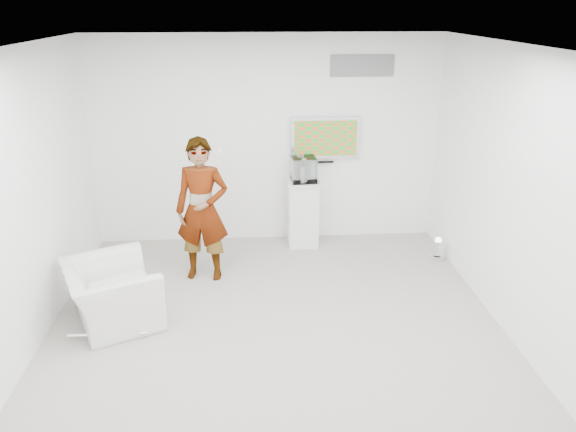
% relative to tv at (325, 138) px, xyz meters
% --- Properties ---
extents(room, '(5.01, 5.01, 3.00)m').
position_rel_tv_xyz_m(room, '(-0.85, -2.45, -0.05)').
color(room, '#A19F94').
rests_on(room, ground).
extents(tv, '(1.00, 0.08, 0.60)m').
position_rel_tv_xyz_m(tv, '(0.00, 0.00, 0.00)').
color(tv, silver).
rests_on(tv, room).
extents(logo_decal, '(0.90, 0.02, 0.30)m').
position_rel_tv_xyz_m(logo_decal, '(0.50, 0.04, 1.00)').
color(logo_decal, slate).
rests_on(logo_decal, room).
extents(person, '(0.73, 0.53, 1.85)m').
position_rel_tv_xyz_m(person, '(-1.71, -1.20, -0.63)').
color(person, white).
rests_on(person, room).
extents(armchair, '(1.28, 1.35, 0.69)m').
position_rel_tv_xyz_m(armchair, '(-2.66, -2.25, -1.21)').
color(armchair, white).
rests_on(armchair, room).
extents(pedestal, '(0.48, 0.48, 0.98)m').
position_rel_tv_xyz_m(pedestal, '(-0.34, -0.24, -1.06)').
color(pedestal, white).
rests_on(pedestal, room).
extents(floor_uplight, '(0.22, 0.22, 0.32)m').
position_rel_tv_xyz_m(floor_uplight, '(1.49, -0.92, -1.39)').
color(floor_uplight, silver).
rests_on(floor_uplight, room).
extents(vitrine, '(0.37, 0.37, 0.35)m').
position_rel_tv_xyz_m(vitrine, '(-0.34, -0.24, -0.40)').
color(vitrine, white).
rests_on(vitrine, pedestal).
extents(console, '(0.10, 0.17, 0.23)m').
position_rel_tv_xyz_m(console, '(-0.34, -0.24, -0.46)').
color(console, white).
rests_on(console, pedestal).
extents(wii_remote, '(0.06, 0.16, 0.04)m').
position_rel_tv_xyz_m(wii_remote, '(-1.44, -1.09, 0.11)').
color(wii_remote, white).
rests_on(wii_remote, person).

